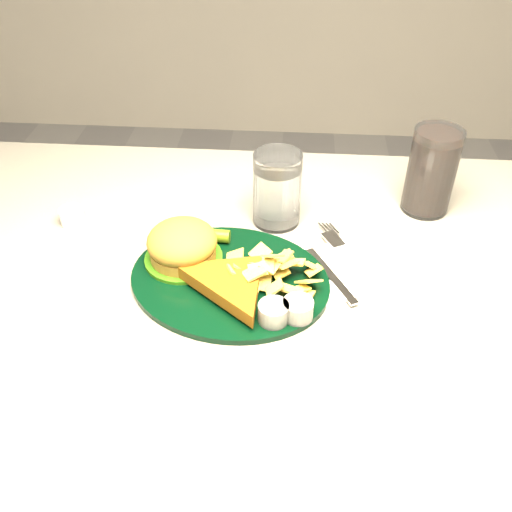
% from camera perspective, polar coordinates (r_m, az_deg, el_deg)
% --- Properties ---
extents(table, '(1.20, 0.80, 0.75)m').
position_cam_1_polar(table, '(1.10, -0.79, -17.73)').
color(table, gray).
rests_on(table, ground).
extents(dinner_plate, '(0.34, 0.30, 0.07)m').
position_cam_1_polar(dinner_plate, '(0.80, -2.71, -0.88)').
color(dinner_plate, black).
rests_on(dinner_plate, table).
extents(water_glass, '(0.10, 0.10, 0.12)m').
position_cam_1_polar(water_glass, '(0.91, 2.13, 6.71)').
color(water_glass, white).
rests_on(water_glass, table).
extents(cola_glass, '(0.10, 0.10, 0.14)m').
position_cam_1_polar(cola_glass, '(0.98, 17.14, 8.12)').
color(cola_glass, black).
rests_on(cola_glass, table).
extents(fork_napkin, '(0.20, 0.22, 0.01)m').
position_cam_1_polar(fork_napkin, '(0.84, 7.47, -1.50)').
color(fork_napkin, silver).
rests_on(fork_napkin, table).
extents(ramekin, '(0.04, 0.04, 0.03)m').
position_cam_1_polar(ramekin, '(0.98, -17.93, 3.82)').
color(ramekin, white).
rests_on(ramekin, table).
extents(wrapped_straw, '(0.22, 0.10, 0.01)m').
position_cam_1_polar(wrapped_straw, '(0.87, 2.04, 0.52)').
color(wrapped_straw, white).
rests_on(wrapped_straw, table).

